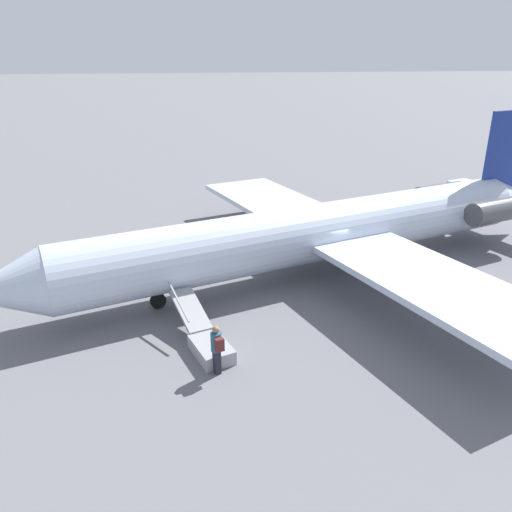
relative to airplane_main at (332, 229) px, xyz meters
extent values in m
plane|color=slate|center=(0.91, 0.26, -2.10)|extent=(600.00, 600.00, 0.00)
cylinder|color=silver|center=(0.91, 0.26, -0.03)|extent=(23.22, 9.02, 2.67)
cone|color=silver|center=(13.56, 3.90, -0.03)|extent=(3.54, 3.32, 2.61)
cone|color=silver|center=(-11.99, -3.45, -0.03)|extent=(4.05, 3.47, 2.61)
cube|color=navy|center=(-11.33, -3.25, 2.77)|extent=(3.65, 1.24, 4.27)
cube|color=silver|center=(-11.69, -3.36, 0.24)|extent=(3.60, 7.62, 0.13)
cube|color=silver|center=(-1.94, 5.94, -0.23)|extent=(6.81, 10.62, 0.27)
cube|color=silver|center=(1.51, -6.06, -0.23)|extent=(6.81, 10.62, 0.27)
cylinder|color=#4C4C51|center=(-9.00, -0.64, 0.17)|extent=(3.41, 2.04, 1.20)
cylinder|color=#4C4C51|center=(-7.96, -4.24, 0.17)|extent=(3.41, 2.04, 1.20)
cylinder|color=black|center=(8.22, 2.36, -1.77)|extent=(0.68, 0.34, 0.66)
cylinder|color=#4C4C51|center=(8.22, 2.36, -1.33)|extent=(0.12, 0.12, 0.21)
cylinder|color=black|center=(-1.67, 0.77, -1.77)|extent=(0.68, 0.34, 0.66)
cylinder|color=#4C4C51|center=(-1.67, 0.77, -1.33)|extent=(0.12, 0.12, 0.21)
cylinder|color=black|center=(-1.00, -1.54, -1.77)|extent=(0.68, 0.34, 0.66)
cylinder|color=#4C4C51|center=(-1.00, -1.54, -1.33)|extent=(0.12, 0.12, 0.21)
cube|color=#99999E|center=(6.47, 6.32, -1.85)|extent=(1.55, 2.03, 0.50)
cube|color=#99999E|center=(7.03, 4.39, -1.25)|extent=(1.48, 2.40, 0.81)
cube|color=#99999E|center=(7.46, 4.52, -0.75)|extent=(0.67, 2.15, 0.76)
cube|color=#23232D|center=(6.41, 7.33, -1.67)|extent=(0.27, 0.32, 0.85)
cylinder|color=#265972|center=(6.41, 7.33, -0.92)|extent=(0.36, 0.36, 0.65)
sphere|color=#936B4C|center=(6.41, 7.33, -0.48)|extent=(0.24, 0.24, 0.24)
cube|color=#592323|center=(6.33, 7.59, -0.89)|extent=(0.32, 0.25, 0.44)
camera|label=1|loc=(7.84, 21.10, 7.59)|focal=35.00mm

